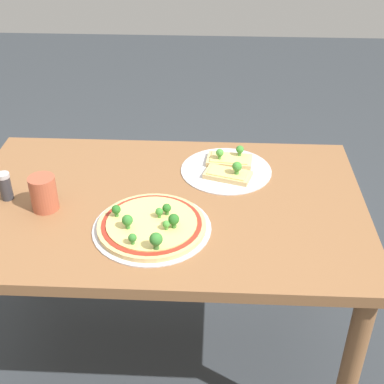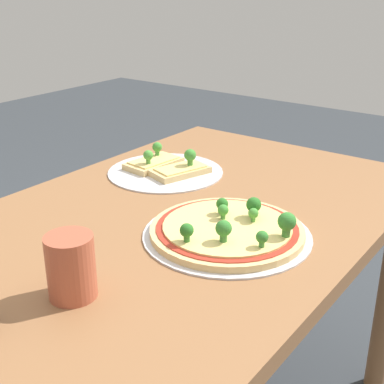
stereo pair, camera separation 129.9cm
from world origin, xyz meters
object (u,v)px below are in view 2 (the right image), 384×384
dining_table (178,252)px  pizza_tray_slice (166,168)px  pizza_tray_whole (228,230)px  drinking_cup (71,267)px

dining_table → pizza_tray_slice: 0.30m
pizza_tray_whole → drinking_cup: 0.35m
dining_table → drinking_cup: bearing=9.2°
dining_table → drinking_cup: drinking_cup is taller
dining_table → drinking_cup: (0.35, 0.06, 0.15)m
pizza_tray_whole → pizza_tray_slice: pizza_tray_whole is taller
dining_table → pizza_tray_whole: bearing=82.2°
drinking_cup → dining_table: bearing=-170.8°
dining_table → pizza_tray_whole: pizza_tray_whole is taller
pizza_tray_slice → drinking_cup: drinking_cup is taller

